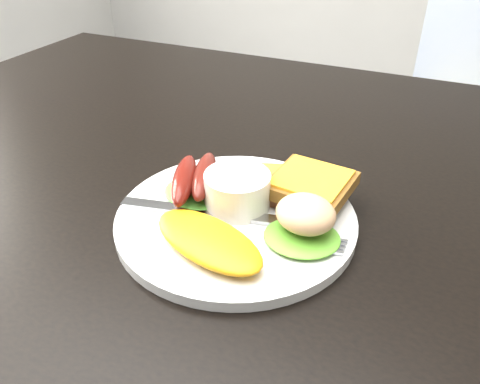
# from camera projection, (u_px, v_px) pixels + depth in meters

# --- Properties ---
(dining_table) EXTENTS (1.20, 0.80, 0.04)m
(dining_table) POSITION_uv_depth(u_px,v_px,m) (249.00, 170.00, 0.61)
(dining_table) COLOR black
(dining_table) RESTS_ON ground
(dining_chair) EXTENTS (0.45, 0.45, 0.04)m
(dining_chair) POSITION_uv_depth(u_px,v_px,m) (463.00, 120.00, 1.41)
(dining_chair) COLOR tan
(dining_chair) RESTS_ON ground
(person) EXTENTS (0.59, 0.43, 1.53)m
(person) POSITION_uv_depth(u_px,v_px,m) (363.00, 53.00, 0.92)
(person) COLOR navy
(person) RESTS_ON ground
(plate) EXTENTS (0.24, 0.24, 0.01)m
(plate) POSITION_uv_depth(u_px,v_px,m) (236.00, 218.00, 0.48)
(plate) COLOR white
(plate) RESTS_ON dining_table
(lettuce_left) EXTENTS (0.08, 0.07, 0.01)m
(lettuce_left) POSITION_uv_depth(u_px,v_px,m) (200.00, 191.00, 0.50)
(lettuce_left) COLOR green
(lettuce_left) RESTS_ON plate
(lettuce_right) EXTENTS (0.08, 0.08, 0.01)m
(lettuce_right) POSITION_uv_depth(u_px,v_px,m) (302.00, 237.00, 0.44)
(lettuce_right) COLOR #5C9030
(lettuce_right) RESTS_ON plate
(omelette) EXTENTS (0.14, 0.10, 0.02)m
(omelette) POSITION_uv_depth(u_px,v_px,m) (208.00, 240.00, 0.42)
(omelette) COLOR yellow
(omelette) RESTS_ON plate
(sausage_a) EXTENTS (0.06, 0.10, 0.02)m
(sausage_a) POSITION_uv_depth(u_px,v_px,m) (184.00, 179.00, 0.49)
(sausage_a) COLOR maroon
(sausage_a) RESTS_ON lettuce_left
(sausage_b) EXTENTS (0.05, 0.10, 0.02)m
(sausage_b) POSITION_uv_depth(u_px,v_px,m) (204.00, 175.00, 0.50)
(sausage_b) COLOR #601D10
(sausage_b) RESTS_ON lettuce_left
(ramekin) EXTENTS (0.08, 0.08, 0.04)m
(ramekin) POSITION_uv_depth(u_px,v_px,m) (237.00, 191.00, 0.48)
(ramekin) COLOR white
(ramekin) RESTS_ON plate
(toast_a) EXTENTS (0.09, 0.09, 0.01)m
(toast_a) POSITION_uv_depth(u_px,v_px,m) (285.00, 185.00, 0.51)
(toast_a) COLOR brown
(toast_a) RESTS_ON plate
(toast_b) EXTENTS (0.09, 0.09, 0.01)m
(toast_b) POSITION_uv_depth(u_px,v_px,m) (311.00, 185.00, 0.48)
(toast_b) COLOR olive
(toast_b) RESTS_ON toast_a
(potato_salad) EXTENTS (0.07, 0.07, 0.03)m
(potato_salad) POSITION_uv_depth(u_px,v_px,m) (306.00, 214.00, 0.43)
(potato_salad) COLOR #F8E1B3
(potato_salad) RESTS_ON lettuce_right
(fork) EXTENTS (0.17, 0.05, 0.00)m
(fork) POSITION_uv_depth(u_px,v_px,m) (203.00, 212.00, 0.47)
(fork) COLOR #ADAFB7
(fork) RESTS_ON plate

